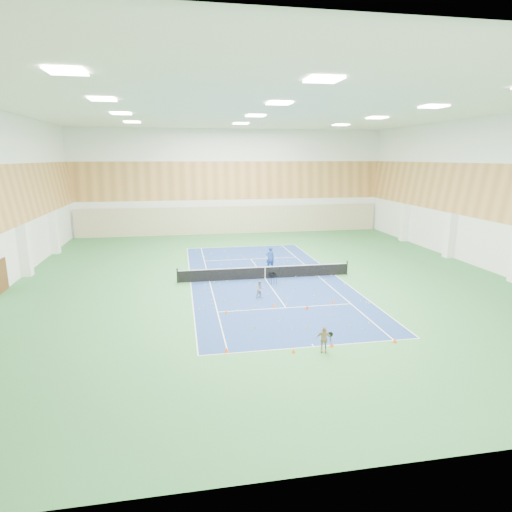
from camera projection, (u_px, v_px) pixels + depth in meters
The scene contains 21 objects.
ground at pixel (265, 279), 31.76m from camera, with size 40.00×40.00×0.00m, color #30713A.
room_shell at pixel (265, 198), 30.41m from camera, with size 36.00×40.00×12.00m, color white, non-canonical shape.
wood_cladding at pixel (266, 169), 29.96m from camera, with size 36.00×40.00×8.00m, color #C7894A, non-canonical shape.
ceiling_light_grid at pixel (266, 111), 29.07m from camera, with size 21.40×25.40×0.06m, color white, non-canonical shape.
court_surface at pixel (265, 279), 31.76m from camera, with size 10.97×23.77×0.01m, color navy.
tennis_balls_scatter at pixel (265, 278), 31.75m from camera, with size 10.57×22.77×0.07m, color yellow, non-canonical shape.
tennis_net at pixel (265, 272), 31.64m from camera, with size 12.80×0.10×1.10m, color black, non-canonical shape.
back_curtain at pixel (232, 220), 50.34m from camera, with size 35.40×0.16×3.20m, color #C6B793.
door_left_b at pixel (2, 276), 28.45m from camera, with size 0.08×1.80×2.20m, color #593319.
coach at pixel (270, 258), 34.22m from camera, with size 0.69×0.45×1.88m, color navy.
child_court at pixel (260, 289), 27.32m from camera, with size 0.56×0.44×1.15m, color gray.
child_apron at pixel (324, 339), 19.70m from camera, with size 0.74×0.31×1.26m, color tan.
ball_cart at pixel (273, 279), 30.37m from camera, with size 0.46×0.46×0.80m, color black, non-canonical shape.
cone_svc_a at pixel (226, 312), 24.68m from camera, with size 0.21×0.21×0.23m, color orange.
cone_svc_b at pixel (274, 305), 25.74m from camera, with size 0.22×0.22×0.24m, color #FF620D.
cone_svc_c at pixel (307, 307), 25.39m from camera, with size 0.23×0.23×0.25m, color red.
cone_svc_d at pixel (333, 302), 26.33m from camera, with size 0.21×0.21×0.23m, color #E24E0B.
cone_base_a at pixel (226, 350), 19.75m from camera, with size 0.22×0.22×0.24m, color #F94B0D.
cone_base_b at pixel (294, 351), 19.73m from camera, with size 0.18×0.18×0.20m, color orange.
cone_base_c at pixel (332, 344), 20.37m from camera, with size 0.21×0.21×0.23m, color #D8580B.
cone_base_d at pixel (395, 340), 20.82m from camera, with size 0.21×0.21×0.23m, color #F34B0C.
Camera 1 is at (-6.04, -29.97, 8.82)m, focal length 30.00 mm.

